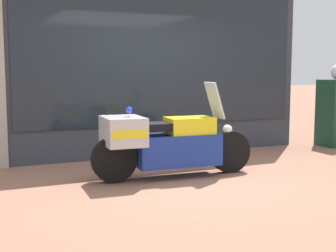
% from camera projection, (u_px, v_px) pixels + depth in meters
% --- Properties ---
extents(ground_plane, '(60.00, 60.00, 0.00)m').
position_uv_depth(ground_plane, '(193.00, 178.00, 6.54)').
color(ground_plane, '#8E604C').
extents(shop_building, '(6.21, 0.55, 3.47)m').
position_uv_depth(shop_building, '(120.00, 56.00, 7.98)').
color(shop_building, '#333842').
rests_on(shop_building, ground).
extents(window_display, '(4.94, 0.30, 1.85)m').
position_uv_depth(window_display, '(158.00, 128.00, 8.46)').
color(window_display, slate).
rests_on(window_display, ground).
extents(paramedic_motorcycle, '(2.36, 0.71, 1.33)m').
position_uv_depth(paramedic_motorcycle, '(164.00, 142.00, 6.49)').
color(paramedic_motorcycle, black).
rests_on(paramedic_motorcycle, ground).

